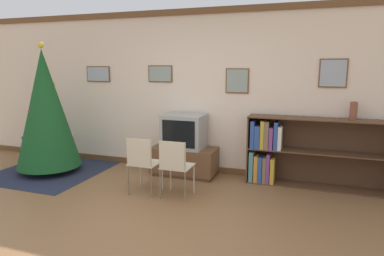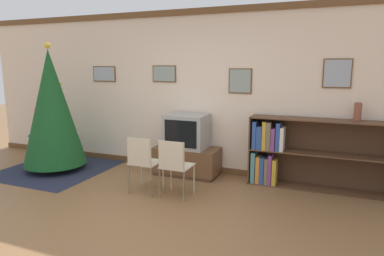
% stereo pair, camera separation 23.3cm
% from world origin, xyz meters
% --- Properties ---
extents(ground_plane, '(24.00, 24.00, 0.00)m').
position_xyz_m(ground_plane, '(0.00, 0.00, 0.00)').
color(ground_plane, brown).
extents(wall_back, '(9.17, 0.11, 2.70)m').
position_xyz_m(wall_back, '(0.00, 2.38, 1.35)').
color(wall_back, beige).
rests_on(wall_back, ground_plane).
extents(area_rug, '(1.71, 1.78, 0.01)m').
position_xyz_m(area_rug, '(-2.39, 1.44, 0.00)').
color(area_rug, '#23283D').
rests_on(area_rug, ground_plane).
extents(christmas_tree, '(1.04, 1.04, 2.16)m').
position_xyz_m(christmas_tree, '(-2.39, 1.44, 1.08)').
color(christmas_tree, maroon).
rests_on(christmas_tree, area_rug).
extents(tv_console, '(1.07, 0.52, 0.46)m').
position_xyz_m(tv_console, '(-0.16, 2.05, 0.23)').
color(tv_console, '#4C311E').
rests_on(tv_console, ground_plane).
extents(television, '(0.66, 0.51, 0.55)m').
position_xyz_m(television, '(-0.16, 2.05, 0.74)').
color(television, '#9E9E99').
rests_on(television, tv_console).
extents(folding_chair_left, '(0.40, 0.40, 0.82)m').
position_xyz_m(folding_chair_left, '(-0.40, 1.04, 0.47)').
color(folding_chair_left, beige).
rests_on(folding_chair_left, ground_plane).
extents(folding_chair_right, '(0.40, 0.40, 0.82)m').
position_xyz_m(folding_chair_right, '(0.09, 1.04, 0.47)').
color(folding_chair_right, beige).
rests_on(folding_chair_right, ground_plane).
extents(bookshelf, '(2.14, 0.36, 1.04)m').
position_xyz_m(bookshelf, '(1.57, 2.14, 0.52)').
color(bookshelf, brown).
rests_on(bookshelf, ground_plane).
extents(vase, '(0.10, 0.10, 0.25)m').
position_xyz_m(vase, '(2.35, 2.19, 1.17)').
color(vase, brown).
rests_on(vase, bookshelf).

